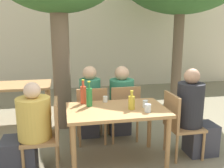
% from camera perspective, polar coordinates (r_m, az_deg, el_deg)
% --- Properties ---
extents(ground_plane, '(30.00, 30.00, 0.00)m').
position_cam_1_polar(ground_plane, '(3.45, 1.03, -17.36)').
color(ground_plane, gray).
extents(cafe_building_wall, '(10.00, 0.08, 2.80)m').
position_cam_1_polar(cafe_building_wall, '(7.37, -6.39, 9.99)').
color(cafe_building_wall, beige).
rests_on(cafe_building_wall, ground_plane).
extents(dining_table_front, '(1.25, 0.78, 0.74)m').
position_cam_1_polar(dining_table_front, '(3.18, 1.07, -7.26)').
color(dining_table_front, '#B27F4C').
rests_on(dining_table_front, ground_plane).
extents(dining_table_back, '(1.16, 0.77, 0.74)m').
position_cam_1_polar(dining_table_back, '(4.81, -20.71, -1.28)').
color(dining_table_back, '#B27F4C').
rests_on(dining_table_back, ground_plane).
extents(patio_chair_0, '(0.44, 0.44, 0.89)m').
position_cam_1_polar(patio_chair_0, '(3.18, -14.47, -10.54)').
color(patio_chair_0, '#A87A4C').
rests_on(patio_chair_0, ground_plane).
extents(patio_chair_1, '(0.44, 0.44, 0.89)m').
position_cam_1_polar(patio_chair_1, '(3.51, 15.00, -8.33)').
color(patio_chair_1, '#A87A4C').
rests_on(patio_chair_1, ground_plane).
extents(patio_chair_2, '(0.44, 0.44, 0.89)m').
position_cam_1_polar(patio_chair_2, '(3.77, -4.71, -6.44)').
color(patio_chair_2, '#A87A4C').
rests_on(patio_chair_2, ground_plane).
extents(patio_chair_3, '(0.44, 0.44, 0.89)m').
position_cam_1_polar(patio_chair_3, '(3.85, 2.72, -5.98)').
color(patio_chair_3, '#A87A4C').
rests_on(patio_chair_3, ground_plane).
extents(person_seated_0, '(0.60, 0.40, 1.12)m').
position_cam_1_polar(person_seated_0, '(3.20, -18.70, -10.51)').
color(person_seated_0, '#383842').
rests_on(person_seated_0, ground_plane).
extents(person_seated_1, '(0.58, 0.35, 1.22)m').
position_cam_1_polar(person_seated_1, '(3.59, 18.35, -7.18)').
color(person_seated_1, '#383842').
rests_on(person_seated_1, ground_plane).
extents(person_seated_2, '(0.32, 0.56, 1.18)m').
position_cam_1_polar(person_seated_2, '(3.98, -5.11, -5.02)').
color(person_seated_2, '#383842').
rests_on(person_seated_2, ground_plane).
extents(person_seated_3, '(0.38, 0.59, 1.16)m').
position_cam_1_polar(person_seated_3, '(4.06, 1.93, -4.61)').
color(person_seated_3, '#383842').
rests_on(person_seated_3, ground_plane).
extents(green_bottle_0, '(0.08, 0.08, 0.33)m').
position_cam_1_polar(green_bottle_0, '(3.22, -5.22, -2.88)').
color(green_bottle_0, '#287A38').
rests_on(green_bottle_0, dining_table_front).
extents(oil_cruet_1, '(0.08, 0.08, 0.24)m').
position_cam_1_polar(oil_cruet_1, '(3.11, 4.50, -4.13)').
color(oil_cruet_1, gold).
rests_on(oil_cruet_1, dining_table_front).
extents(soda_bottle_2, '(0.08, 0.08, 0.33)m').
position_cam_1_polar(soda_bottle_2, '(3.35, -6.58, -2.33)').
color(soda_bottle_2, '#DB4C2D').
rests_on(soda_bottle_2, dining_table_front).
extents(drinking_glass_0, '(0.08, 0.08, 0.10)m').
position_cam_1_polar(drinking_glass_0, '(3.04, 8.17, -5.47)').
color(drinking_glass_0, silver).
rests_on(drinking_glass_0, dining_table_front).
extents(drinking_glass_1, '(0.07, 0.07, 0.10)m').
position_cam_1_polar(drinking_glass_1, '(3.20, 7.62, -4.55)').
color(drinking_glass_1, white).
rests_on(drinking_glass_1, dining_table_front).
extents(drinking_glass_2, '(0.06, 0.06, 0.08)m').
position_cam_1_polar(drinking_glass_2, '(3.41, -1.55, -3.46)').
color(drinking_glass_2, silver).
rests_on(drinking_glass_2, dining_table_front).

